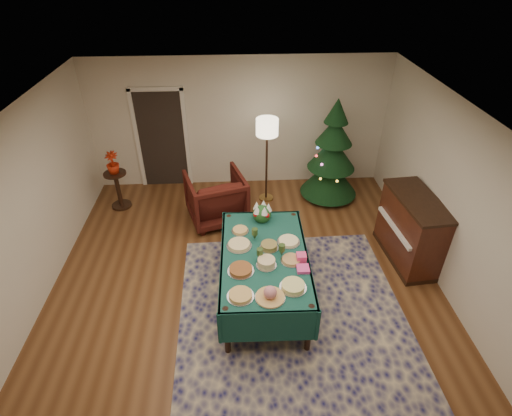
{
  "coord_description": "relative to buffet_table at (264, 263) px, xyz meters",
  "views": [
    {
      "loc": [
        -0.1,
        -4.18,
        4.49
      ],
      "look_at": [
        0.19,
        0.88,
        1.05
      ],
      "focal_mm": 28.0,
      "sensor_mm": 36.0,
      "label": 1
    }
  ],
  "objects": [
    {
      "name": "room_shell",
      "position": [
        -0.26,
        -0.04,
        0.69
      ],
      "size": [
        7.0,
        7.0,
        7.0
      ],
      "color": "#593319",
      "rests_on": "ground"
    },
    {
      "name": "doorway",
      "position": [
        -1.86,
        3.44,
        0.43
      ],
      "size": [
        1.08,
        0.04,
        2.16
      ],
      "color": "black",
      "rests_on": "ground"
    },
    {
      "name": "rug",
      "position": [
        0.39,
        -0.76,
        -0.65
      ],
      "size": [
        3.3,
        4.27,
        0.02
      ],
      "primitive_type": "cube",
      "rotation": [
        0.0,
        0.0,
        0.02
      ],
      "color": "#14144D",
      "rests_on": "ground"
    },
    {
      "name": "buffet_table",
      "position": [
        0.0,
        0.0,
        0.0
      ],
      "size": [
        1.29,
        2.15,
        0.83
      ],
      "color": "black",
      "rests_on": "ground"
    },
    {
      "name": "platter_0",
      "position": [
        -0.35,
        -0.77,
        0.19
      ],
      "size": [
        0.34,
        0.34,
        0.05
      ],
      "color": "silver",
      "rests_on": "buffet_table"
    },
    {
      "name": "platter_1",
      "position": [
        0.01,
        -0.81,
        0.23
      ],
      "size": [
        0.37,
        0.37,
        0.18
      ],
      "color": "silver",
      "rests_on": "buffet_table"
    },
    {
      "name": "platter_2",
      "position": [
        0.31,
        -0.66,
        0.2
      ],
      "size": [
        0.35,
        0.35,
        0.07
      ],
      "color": "silver",
      "rests_on": "buffet_table"
    },
    {
      "name": "platter_3",
      "position": [
        -0.34,
        -0.31,
        0.19
      ],
      "size": [
        0.36,
        0.36,
        0.06
      ],
      "color": "silver",
      "rests_on": "buffet_table"
    },
    {
      "name": "platter_4",
      "position": [
        0.01,
        -0.23,
        0.22
      ],
      "size": [
        0.28,
        0.28,
        0.11
      ],
      "color": "silver",
      "rests_on": "buffet_table"
    },
    {
      "name": "platter_5",
      "position": [
        0.36,
        -0.16,
        0.19
      ],
      "size": [
        0.29,
        0.29,
        0.05
      ],
      "color": "silver",
      "rests_on": "buffet_table"
    },
    {
      "name": "platter_6",
      "position": [
        -0.35,
        0.2,
        0.19
      ],
      "size": [
        0.36,
        0.36,
        0.06
      ],
      "color": "silver",
      "rests_on": "buffet_table"
    },
    {
      "name": "platter_7",
      "position": [
        0.08,
        0.14,
        0.2
      ],
      "size": [
        0.27,
        0.27,
        0.08
      ],
      "color": "silver",
      "rests_on": "buffet_table"
    },
    {
      "name": "platter_8",
      "position": [
        0.37,
        0.25,
        0.19
      ],
      "size": [
        0.33,
        0.33,
        0.05
      ],
      "color": "silver",
      "rests_on": "buffet_table"
    },
    {
      "name": "platter_9",
      "position": [
        -0.32,
        0.55,
        0.19
      ],
      "size": [
        0.26,
        0.26,
        0.05
      ],
      "color": "silver",
      "rests_on": "buffet_table"
    },
    {
      "name": "goblet_0",
      "position": [
        -0.12,
        0.35,
        0.27
      ],
      "size": [
        0.09,
        0.09,
        0.19
      ],
      "color": "#2D471E",
      "rests_on": "buffet_table"
    },
    {
      "name": "goblet_1",
      "position": [
        0.24,
        -0.03,
        0.27
      ],
      "size": [
        0.09,
        0.09,
        0.19
      ],
      "color": "#2D471E",
      "rests_on": "buffet_table"
    },
    {
      "name": "goblet_2",
      "position": [
        -0.07,
        -0.11,
        0.27
      ],
      "size": [
        0.09,
        0.09,
        0.19
      ],
      "color": "#2D471E",
      "rests_on": "buffet_table"
    },
    {
      "name": "napkin_stack",
      "position": [
        0.49,
        -0.34,
        0.19
      ],
      "size": [
        0.17,
        0.17,
        0.04
      ],
      "primitive_type": "cube",
      "rotation": [
        0.0,
        0.0,
        -0.02
      ],
      "color": "#F2439A",
      "rests_on": "buffet_table"
    },
    {
      "name": "gift_box",
      "position": [
        0.49,
        -0.15,
        0.22
      ],
      "size": [
        0.13,
        0.13,
        0.11
      ],
      "primitive_type": "cube",
      "rotation": [
        0.0,
        0.0,
        -0.02
      ],
      "color": "#F24380",
      "rests_on": "buffet_table"
    },
    {
      "name": "centerpiece",
      "position": [
        0.02,
        0.83,
        0.31
      ],
      "size": [
        0.3,
        0.3,
        0.34
      ],
      "color": "#1E4C1E",
      "rests_on": "buffet_table"
    },
    {
      "name": "armchair",
      "position": [
        -0.75,
        2.07,
        -0.15
      ],
      "size": [
        1.23,
        1.19,
        1.03
      ],
      "primitive_type": "imported",
      "rotation": [
        0.0,
        0.0,
        3.44
      ],
      "color": "#40130D",
      "rests_on": "ground"
    },
    {
      "name": "floor_lamp",
      "position": [
        0.24,
        2.72,
        0.81
      ],
      "size": [
        0.42,
        0.42,
        1.73
      ],
      "color": "#A57F3F",
      "rests_on": "ground"
    },
    {
      "name": "side_table",
      "position": [
        -2.68,
        2.6,
        -0.29
      ],
      "size": [
        0.43,
        0.43,
        0.76
      ],
      "color": "black",
      "rests_on": "ground"
    },
    {
      "name": "potted_plant",
      "position": [
        -2.68,
        2.6,
        0.22
      ],
      "size": [
        0.24,
        0.43,
        0.24
      ],
      "primitive_type": "imported",
      "color": "#B7260D",
      "rests_on": "side_table"
    },
    {
      "name": "christmas_tree",
      "position": [
        1.54,
        2.75,
        0.28
      ],
      "size": [
        1.28,
        1.28,
        2.09
      ],
      "color": "black",
      "rests_on": "ground"
    },
    {
      "name": "piano",
      "position": [
        2.44,
        0.76,
        -0.09
      ],
      "size": [
        0.75,
        1.4,
        1.17
      ],
      "color": "black",
      "rests_on": "ground"
    }
  ]
}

